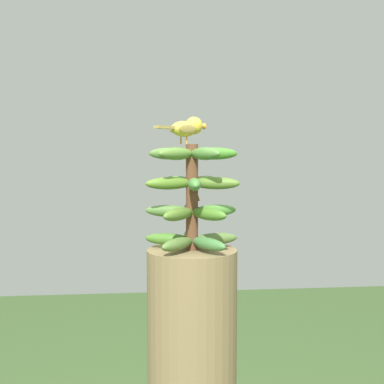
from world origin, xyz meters
TOP-DOWN VIEW (x-y plane):
  - banana_bunch at (-0.00, -0.00)m, footprint 0.30×0.30m
  - perched_bird at (0.01, -0.02)m, footprint 0.17×0.15m

SIDE VIEW (x-z plane):
  - banana_bunch at x=0.00m, z-range 1.25..1.57m
  - perched_bird at x=0.01m, z-range 1.58..1.66m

